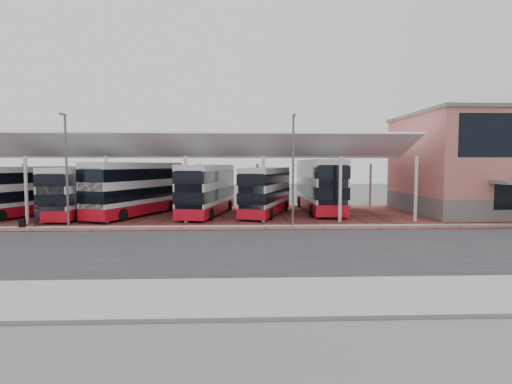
{
  "coord_description": "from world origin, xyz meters",
  "views": [
    {
      "loc": [
        -1.78,
        -22.26,
        4.57
      ],
      "look_at": [
        -0.63,
        7.41,
        2.49
      ],
      "focal_mm": 28.0,
      "sensor_mm": 36.0,
      "label": 1
    }
  ],
  "objects_px": {
    "terminal": "(507,163)",
    "bus_3": "(208,190)",
    "bus_1": "(79,192)",
    "bus_5": "(319,186)",
    "bus_2": "(137,189)",
    "pedestrian": "(37,217)",
    "bus_4": "(266,191)",
    "bus_0": "(26,191)"
  },
  "relations": [
    {
      "from": "bus_5",
      "to": "bus_3",
      "type": "bearing_deg",
      "value": -168.37
    },
    {
      "from": "bus_4",
      "to": "bus_1",
      "type": "bearing_deg",
      "value": -160.74
    },
    {
      "from": "bus_5",
      "to": "pedestrian",
      "type": "bearing_deg",
      "value": -157.08
    },
    {
      "from": "bus_1",
      "to": "bus_5",
      "type": "distance_m",
      "value": 21.64
    },
    {
      "from": "bus_2",
      "to": "pedestrian",
      "type": "relative_size",
      "value": 7.16
    },
    {
      "from": "bus_2",
      "to": "pedestrian",
      "type": "height_order",
      "value": "bus_2"
    },
    {
      "from": "terminal",
      "to": "bus_2",
      "type": "xyz_separation_m",
      "value": [
        -33.94,
        -0.75,
        -2.29
      ]
    },
    {
      "from": "bus_3",
      "to": "bus_5",
      "type": "relative_size",
      "value": 0.92
    },
    {
      "from": "bus_1",
      "to": "bus_2",
      "type": "distance_m",
      "value": 4.82
    },
    {
      "from": "pedestrian",
      "to": "bus_4",
      "type": "bearing_deg",
      "value": -49.89
    },
    {
      "from": "terminal",
      "to": "bus_2",
      "type": "height_order",
      "value": "terminal"
    },
    {
      "from": "bus_0",
      "to": "bus_1",
      "type": "bearing_deg",
      "value": 17.64
    },
    {
      "from": "terminal",
      "to": "bus_1",
      "type": "distance_m",
      "value": 38.83
    },
    {
      "from": "terminal",
      "to": "bus_3",
      "type": "height_order",
      "value": "terminal"
    },
    {
      "from": "bus_0",
      "to": "bus_5",
      "type": "height_order",
      "value": "bus_5"
    },
    {
      "from": "bus_1",
      "to": "bus_4",
      "type": "distance_m",
      "value": 16.26
    },
    {
      "from": "bus_4",
      "to": "bus_3",
      "type": "bearing_deg",
      "value": -163.67
    },
    {
      "from": "bus_5",
      "to": "bus_4",
      "type": "bearing_deg",
      "value": -157.04
    },
    {
      "from": "bus_3",
      "to": "bus_0",
      "type": "bearing_deg",
      "value": -167.89
    },
    {
      "from": "bus_0",
      "to": "bus_2",
      "type": "relative_size",
      "value": 0.92
    },
    {
      "from": "bus_1",
      "to": "pedestrian",
      "type": "height_order",
      "value": "bus_1"
    },
    {
      "from": "bus_2",
      "to": "bus_5",
      "type": "xyz_separation_m",
      "value": [
        16.68,
        2.26,
        0.14
      ]
    },
    {
      "from": "bus_0",
      "to": "bus_3",
      "type": "height_order",
      "value": "bus_3"
    },
    {
      "from": "bus_4",
      "to": "pedestrian",
      "type": "xyz_separation_m",
      "value": [
        -16.72,
        -6.92,
        -1.29
      ]
    },
    {
      "from": "bus_0",
      "to": "bus_4",
      "type": "height_order",
      "value": "bus_0"
    },
    {
      "from": "bus_4",
      "to": "bus_5",
      "type": "relative_size",
      "value": 0.87
    },
    {
      "from": "terminal",
      "to": "bus_4",
      "type": "bearing_deg",
      "value": -178.34
    },
    {
      "from": "bus_4",
      "to": "bus_5",
      "type": "xyz_separation_m",
      "value": [
        5.21,
        2.16,
        0.37
      ]
    },
    {
      "from": "bus_5",
      "to": "terminal",
      "type": "bearing_deg",
      "value": -4.59
    },
    {
      "from": "bus_0",
      "to": "bus_5",
      "type": "distance_m",
      "value": 26.32
    },
    {
      "from": "bus_1",
      "to": "bus_5",
      "type": "relative_size",
      "value": 0.86
    },
    {
      "from": "bus_3",
      "to": "pedestrian",
      "type": "xyz_separation_m",
      "value": [
        -11.47,
        -7.01,
        -1.41
      ]
    },
    {
      "from": "bus_2",
      "to": "bus_4",
      "type": "xyz_separation_m",
      "value": [
        11.47,
        0.1,
        -0.23
      ]
    },
    {
      "from": "bus_0",
      "to": "bus_1",
      "type": "height_order",
      "value": "bus_0"
    },
    {
      "from": "terminal",
      "to": "bus_5",
      "type": "xyz_separation_m",
      "value": [
        -17.26,
        1.51,
        -2.15
      ]
    },
    {
      "from": "bus_1",
      "to": "terminal",
      "type": "bearing_deg",
      "value": 2.98
    },
    {
      "from": "pedestrian",
      "to": "bus_5",
      "type": "bearing_deg",
      "value": -49.88
    },
    {
      "from": "bus_2",
      "to": "bus_4",
      "type": "bearing_deg",
      "value": 22.34
    },
    {
      "from": "terminal",
      "to": "bus_2",
      "type": "distance_m",
      "value": 34.03
    },
    {
      "from": "bus_0",
      "to": "bus_4",
      "type": "xyz_separation_m",
      "value": [
        21.0,
        0.18,
        -0.05
      ]
    },
    {
      "from": "terminal",
      "to": "bus_5",
      "type": "relative_size",
      "value": 1.53
    },
    {
      "from": "bus_3",
      "to": "bus_5",
      "type": "height_order",
      "value": "bus_5"
    }
  ]
}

